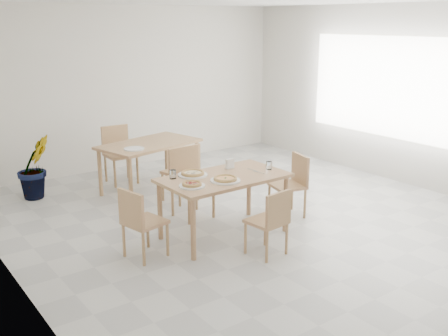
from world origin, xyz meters
TOP-DOWN VIEW (x-y plane):
  - room at (2.98, 0.30)m, footprint 7.28×7.00m
  - main_table at (-0.61, -0.10)m, footprint 1.51×0.87m
  - chair_south at (-0.54, -0.88)m, footprint 0.42×0.42m
  - chair_north at (-0.58, 0.73)m, footprint 0.47×0.47m
  - chair_west at (-1.74, -0.09)m, footprint 0.47×0.47m
  - chair_east at (0.54, -0.08)m, footprint 0.50×0.50m
  - plate_margherita at (-0.72, -0.27)m, footprint 0.35×0.35m
  - plate_mushroom at (-0.90, 0.14)m, footprint 0.35×0.35m
  - plate_pepperoni at (-1.14, -0.22)m, footprint 0.29×0.29m
  - pizza_margherita at (-0.72, -0.27)m, footprint 0.34×0.34m
  - pizza_mushroom at (-0.90, 0.14)m, footprint 0.37×0.37m
  - pizza_pepperoni at (-1.14, -0.22)m, footprint 0.26×0.26m
  - tumbler_a at (-1.15, 0.18)m, footprint 0.08×0.08m
  - tumbler_b at (0.01, -0.19)m, footprint 0.08×0.08m
  - napkin_holder at (-0.38, 0.10)m, footprint 0.12×0.06m
  - fork_a at (-0.18, -0.23)m, footprint 0.05×0.18m
  - fork_b at (-0.18, -0.10)m, footprint 0.03×0.18m
  - second_table at (-0.49, 2.00)m, footprint 1.63×1.16m
  - chair_back_s at (-0.36, 1.23)m, footprint 0.49×0.49m
  - chair_back_n at (-0.68, 2.70)m, footprint 0.47×0.47m
  - plate_empty at (-0.87, 1.74)m, footprint 0.29×0.29m
  - potted_plant at (-2.02, 2.67)m, footprint 0.61×0.54m

SIDE VIEW (x-z plane):
  - chair_south at x=-0.54m, z-range 0.06..0.83m
  - chair_west at x=-1.74m, z-range 0.06..0.86m
  - potted_plant at x=-2.02m, z-range 0.00..0.94m
  - chair_east at x=0.54m, z-range 0.07..0.89m
  - chair_back_s at x=-0.36m, z-range 0.07..0.92m
  - chair_back_n at x=-0.68m, z-range 0.07..0.98m
  - chair_north at x=-0.58m, z-range 0.07..1.00m
  - second_table at x=-0.49m, z-range 0.29..1.04m
  - main_table at x=-0.61m, z-range 0.29..1.04m
  - fork_a at x=-0.18m, z-range 0.75..0.76m
  - fork_b at x=-0.18m, z-range 0.75..0.76m
  - plate_margherita at x=-0.72m, z-range 0.75..0.77m
  - plate_mushroom at x=-0.90m, z-range 0.75..0.77m
  - plate_pepperoni at x=-1.14m, z-range 0.75..0.77m
  - plate_empty at x=-0.87m, z-range 0.75..0.77m
  - pizza_margherita at x=-0.72m, z-range 0.76..0.80m
  - pizza_mushroom at x=-0.90m, z-range 0.77..0.80m
  - pizza_pepperoni at x=-1.14m, z-range 0.77..0.80m
  - tumbler_b at x=0.01m, z-range 0.75..0.85m
  - tumbler_a at x=-1.15m, z-range 0.75..0.85m
  - napkin_holder at x=-0.38m, z-range 0.75..0.88m
  - room at x=2.98m, z-range -2.00..5.00m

